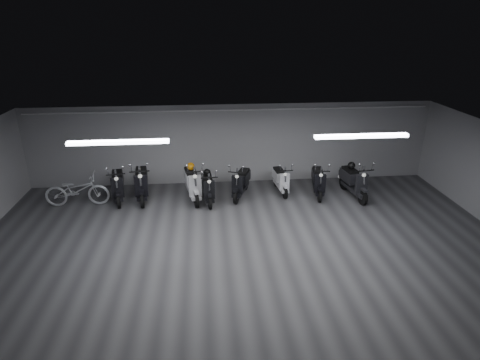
{
  "coord_description": "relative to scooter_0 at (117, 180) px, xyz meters",
  "views": [
    {
      "loc": [
        -0.94,
        -8.56,
        5.52
      ],
      "look_at": [
        0.06,
        2.5,
        1.05
      ],
      "focal_mm": 30.33,
      "sensor_mm": 36.0,
      "label": 1
    }
  ],
  "objects": [
    {
      "name": "scooter_3",
      "position": [
        2.88,
        -0.35,
        -0.05
      ],
      "size": [
        0.69,
        1.75,
        1.28
      ],
      "primitive_type": null,
      "rotation": [
        0.0,
        0.0,
        0.07
      ],
      "color": "black",
      "rests_on": "floor"
    },
    {
      "name": "helmet_2",
      "position": [
        2.34,
        0.14,
        0.34
      ],
      "size": [
        0.26,
        0.26,
        0.26
      ],
      "primitive_type": "sphere",
      "color": "#CB770B",
      "rests_on": "scooter_2"
    },
    {
      "name": "helmet_1",
      "position": [
        2.86,
        -0.12,
        0.22
      ],
      "size": [
        0.23,
        0.23,
        0.23
      ],
      "primitive_type": "sphere",
      "color": "black",
      "rests_on": "scooter_3"
    },
    {
      "name": "scooter_2",
      "position": [
        2.39,
        -0.13,
        0.04
      ],
      "size": [
        0.99,
        2.04,
        1.46
      ],
      "primitive_type": null,
      "rotation": [
        0.0,
        0.0,
        0.18
      ],
      "color": "silver",
      "rests_on": "floor"
    },
    {
      "name": "scooter_6",
      "position": [
        5.32,
        0.16,
        -0.09
      ],
      "size": [
        0.69,
        1.65,
        1.2
      ],
      "primitive_type": null,
      "rotation": [
        0.0,
        0.0,
        0.1
      ],
      "color": "silver",
      "rests_on": "floor"
    },
    {
      "name": "fluor_strip_right",
      "position": [
        6.76,
        -2.73,
        2.05
      ],
      "size": [
        2.4,
        0.18,
        0.08
      ],
      "primitive_type": "cube",
      "color": "white",
      "rests_on": "ceiling"
    },
    {
      "name": "conduit",
      "position": [
        3.76,
        1.19,
        1.93
      ],
      "size": [
        13.6,
        0.05,
        0.05
      ],
      "primitive_type": "cylinder",
      "rotation": [
        0.0,
        1.57,
        0.0
      ],
      "color": "white",
      "rests_on": "back_wall"
    },
    {
      "name": "bicycle",
      "position": [
        -1.2,
        -0.27,
        -0.06
      ],
      "size": [
        1.95,
        0.73,
        1.25
      ],
      "primitive_type": "imported",
      "rotation": [
        0.0,
        0.0,
        1.59
      ],
      "color": "silver",
      "rests_on": "floor"
    },
    {
      "name": "back_wall",
      "position": [
        3.76,
        1.28,
        0.71
      ],
      "size": [
        14.0,
        0.01,
        2.8
      ],
      "primitive_type": "cube",
      "color": "gray",
      "rests_on": "ground"
    },
    {
      "name": "scooter_7",
      "position": [
        6.52,
        -0.17,
        -0.04
      ],
      "size": [
        0.85,
        1.82,
        1.3
      ],
      "primitive_type": null,
      "rotation": [
        0.0,
        0.0,
        -0.16
      ],
      "color": "black",
      "rests_on": "floor"
    },
    {
      "name": "scooter_0",
      "position": [
        0.0,
        0.0,
        0.0
      ],
      "size": [
        0.93,
        1.93,
        1.38
      ],
      "primitive_type": null,
      "rotation": [
        0.0,
        0.0,
        0.17
      ],
      "color": "black",
      "rests_on": "floor"
    },
    {
      "name": "scooter_9",
      "position": [
        7.63,
        -0.42,
        0.01
      ],
      "size": [
        0.9,
        1.96,
        1.41
      ],
      "primitive_type": null,
      "rotation": [
        0.0,
        0.0,
        0.15
      ],
      "color": "black",
      "rests_on": "floor"
    },
    {
      "name": "fluor_strip_left",
      "position": [
        0.76,
        -2.73,
        2.05
      ],
      "size": [
        2.4,
        0.18,
        0.08
      ],
      "primitive_type": "cube",
      "color": "white",
      "rests_on": "ceiling"
    },
    {
      "name": "scooter_5",
      "position": [
        3.96,
        -0.07,
        -0.04
      ],
      "size": [
        1.15,
        1.85,
        1.3
      ],
      "primitive_type": null,
      "rotation": [
        0.0,
        0.0,
        -0.35
      ],
      "color": "black",
      "rests_on": "floor"
    },
    {
      "name": "scooter_1",
      "position": [
        0.75,
        0.02,
        0.05
      ],
      "size": [
        0.88,
        2.05,
        1.48
      ],
      "primitive_type": null,
      "rotation": [
        0.0,
        0.0,
        0.11
      ],
      "color": "black",
      "rests_on": "floor"
    },
    {
      "name": "ceiling",
      "position": [
        3.76,
        -3.73,
        2.12
      ],
      "size": [
        14.0,
        10.0,
        0.01
      ],
      "primitive_type": "cube",
      "color": "gray",
      "rests_on": "ground"
    },
    {
      "name": "floor",
      "position": [
        3.76,
        -3.73,
        -0.69
      ],
      "size": [
        14.0,
        10.0,
        0.01
      ],
      "primitive_type": "cube",
      "color": "#3A3A3D",
      "rests_on": "ground"
    },
    {
      "name": "helmet_0",
      "position": [
        7.6,
        -0.16,
        0.31
      ],
      "size": [
        0.25,
        0.25,
        0.25
      ],
      "primitive_type": "sphere",
      "color": "black",
      "rests_on": "scooter_9"
    }
  ]
}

